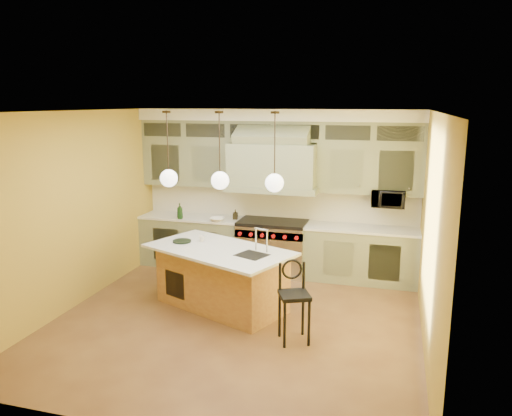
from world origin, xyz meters
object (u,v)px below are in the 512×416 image
(kitchen_island, at_px, (222,277))
(counter_stool, at_px, (294,297))
(microwave, at_px, (388,198))
(range, at_px, (273,247))

(kitchen_island, relative_size, counter_stool, 2.29)
(microwave, bearing_deg, range, -176.88)
(counter_stool, distance_m, microwave, 2.91)
(counter_stool, height_order, microwave, microwave)
(range, relative_size, microwave, 2.21)
(kitchen_island, xyz_separation_m, microwave, (2.31, 1.80, 0.98))
(range, xyz_separation_m, counter_stool, (0.89, -2.46, 0.11))
(range, distance_m, microwave, 2.18)
(kitchen_island, height_order, microwave, microwave)
(kitchen_island, xyz_separation_m, counter_stool, (1.25, -0.77, 0.12))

